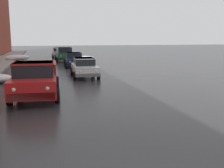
{
  "coord_description": "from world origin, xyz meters",
  "views": [
    {
      "loc": [
        -1.22,
        -3.48,
        2.84
      ],
      "look_at": [
        1.35,
        6.14,
        1.09
      ],
      "focal_mm": 41.94,
      "sensor_mm": 36.0,
      "label": 1
    }
  ],
  "objects": [
    {
      "name": "snow_bank_near_corner_left",
      "position": [
        -4.28,
        31.95,
        0.37
      ],
      "size": [
        3.01,
        1.08,
        0.76
      ],
      "color": "white",
      "rests_on": "ground"
    },
    {
      "name": "sedan_silver_queued_behind_truck",
      "position": [
        1.18,
        36.7,
        0.75
      ],
      "size": [
        2.11,
        4.27,
        1.42
      ],
      "color": "#B7B7BC",
      "rests_on": "ground"
    },
    {
      "name": "sedan_darkblue_parked_kerbside_mid",
      "position": [
        1.83,
        22.77,
        0.75
      ],
      "size": [
        1.94,
        3.99,
        1.42
      ],
      "color": "navy",
      "rests_on": "ground"
    },
    {
      "name": "snow_bank_along_left_kerb",
      "position": [
        4.07,
        29.55,
        0.3
      ],
      "size": [
        2.24,
        0.96,
        0.61
      ],
      "color": "white",
      "rests_on": "ground"
    },
    {
      "name": "suv_green_parked_far_down_block",
      "position": [
        1.4,
        29.22,
        0.99
      ],
      "size": [
        2.15,
        4.37,
        1.82
      ],
      "color": "#1E5633",
      "rests_on": "ground"
    },
    {
      "name": "sedan_white_parked_kerbside_close",
      "position": [
        1.74,
        15.56,
        0.75
      ],
      "size": [
        1.94,
        4.07,
        1.42
      ],
      "color": "silver",
      "rests_on": "ground"
    },
    {
      "name": "pickup_truck_red_approaching_near_lane",
      "position": [
        -1.58,
        9.68,
        0.88
      ],
      "size": [
        2.44,
        5.53,
        1.76
      ],
      "color": "red",
      "rests_on": "ground"
    }
  ]
}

